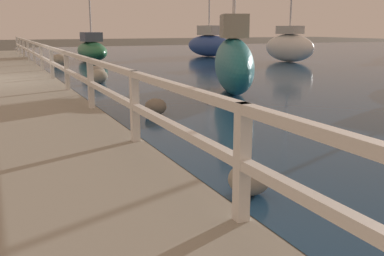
{
  "coord_description": "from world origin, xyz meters",
  "views": [
    {
      "loc": [
        0.09,
        -13.56,
        1.75
      ],
      "look_at": [
        4.58,
        -3.56,
        -0.7
      ],
      "focal_mm": 42.0,
      "sensor_mm": 36.0,
      "label": 1
    }
  ],
  "objects": [
    {
      "name": "boulder_far_strip",
      "position": [
        3.13,
        -4.98,
        0.17
      ],
      "size": [
        0.46,
        0.41,
        0.34
      ],
      "color": "slate",
      "rests_on": "ground"
    },
    {
      "name": "railing",
      "position": [
        1.74,
        0.0,
        0.94
      ],
      "size": [
        0.1,
        32.5,
        0.91
      ],
      "color": "white",
      "rests_on": "dock_walkway"
    },
    {
      "name": "boulder_near_dock",
      "position": [
        3.48,
        2.14,
        0.23
      ],
      "size": [
        0.62,
        0.56,
        0.46
      ],
      "color": "gray",
      "rests_on": "ground"
    },
    {
      "name": "sailboat_white",
      "position": [
        14.5,
        6.1,
        0.81
      ],
      "size": [
        1.77,
        3.36,
        5.81
      ],
      "rotation": [
        0.0,
        0.0,
        0.19
      ],
      "color": "white",
      "rests_on": "water_surface"
    },
    {
      "name": "sailboat_teal",
      "position": [
        6.19,
        -2.73,
        0.84
      ],
      "size": [
        2.81,
        4.84,
        5.17
      ],
      "rotation": [
        0.0,
        0.0,
        -0.41
      ],
      "color": "#1E707A",
      "rests_on": "water_surface"
    },
    {
      "name": "boulder_downstream",
      "position": [
        2.52,
        -9.66,
        0.18
      ],
      "size": [
        0.47,
        0.42,
        0.35
      ],
      "color": "gray",
      "rests_on": "ground"
    },
    {
      "name": "boulder_upstream",
      "position": [
        3.06,
        8.03,
        0.29
      ],
      "size": [
        0.77,
        0.69,
        0.58
      ],
      "color": "gray",
      "rests_on": "ground"
    },
    {
      "name": "sailboat_blue",
      "position": [
        12.63,
        11.8,
        0.77
      ],
      "size": [
        2.08,
        4.03,
        5.01
      ],
      "rotation": [
        0.0,
        0.0,
        0.24
      ],
      "color": "#2D4C9E",
      "rests_on": "water_surface"
    },
    {
      "name": "boulder_mid_strip",
      "position": [
        3.23,
        0.77,
        0.23
      ],
      "size": [
        0.61,
        0.55,
        0.46
      ],
      "color": "gray",
      "rests_on": "ground"
    },
    {
      "name": "sailboat_green",
      "position": [
        5.21,
        11.09,
        0.61
      ],
      "size": [
        1.35,
        4.63,
        5.06
      ],
      "rotation": [
        0.0,
        0.0,
        -0.01
      ],
      "color": "#236B42",
      "rests_on": "water_surface"
    }
  ]
}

